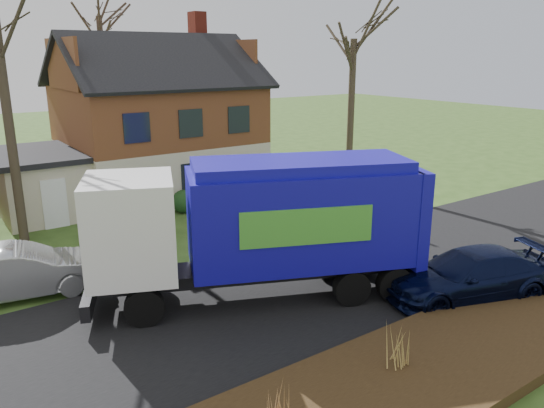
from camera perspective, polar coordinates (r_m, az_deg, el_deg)
ground at (r=16.60m, az=1.76°, el=-9.52°), size 120.00×120.00×0.00m
road at (r=16.59m, az=1.76°, el=-9.49°), size 80.00×7.00×0.02m
mulch_verge at (r=13.22m, az=16.30°, el=-16.67°), size 80.00×3.50×0.30m
main_house at (r=28.10m, az=-13.09°, el=9.20°), size 12.95×8.95×9.26m
garbage_truck at (r=15.49m, az=-0.66°, el=-1.79°), size 10.02×6.24×4.19m
silver_sedan at (r=17.79m, az=-25.47°, el=-6.58°), size 5.00×2.47×1.58m
navy_wagon at (r=17.00m, az=20.45°, el=-7.18°), size 5.56×3.68×1.50m
tree_front_east at (r=29.11m, az=8.91°, el=19.67°), size 4.04×4.04×11.21m
grass_clump_west at (r=10.62m, az=0.83°, el=-20.86°), size 0.36×0.30×0.95m
grass_clump_mid at (r=12.62m, az=13.31°, el=-14.48°), size 0.38×0.31×1.07m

